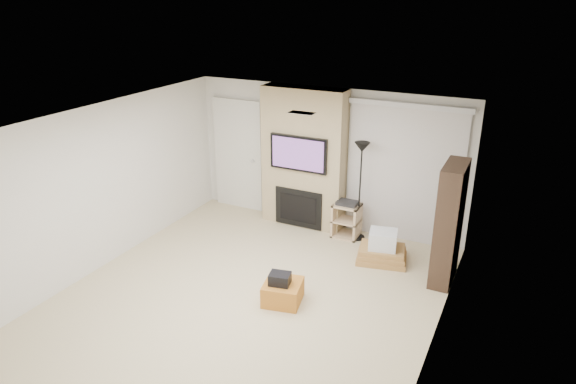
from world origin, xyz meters
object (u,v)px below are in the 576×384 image
at_px(bookshelf, 449,224).
at_px(box_stack, 382,250).
at_px(floor_lamp, 361,164).
at_px(av_stand, 347,218).
at_px(ottoman, 283,292).

bearing_deg(bookshelf, box_stack, 172.72).
xyz_separation_m(floor_lamp, av_stand, (-0.20, -0.02, -1.01)).
relative_size(floor_lamp, av_stand, 2.61).
bearing_deg(box_stack, av_stand, 144.75).
bearing_deg(floor_lamp, box_stack, -44.16).
xyz_separation_m(floor_lamp, bookshelf, (1.58, -0.72, -0.46)).
height_order(ottoman, box_stack, box_stack).
height_order(floor_lamp, box_stack, floor_lamp).
xyz_separation_m(ottoman, bookshelf, (1.87, 1.59, 0.75)).
distance_m(floor_lamp, av_stand, 1.03).
distance_m(floor_lamp, box_stack, 1.44).
bearing_deg(av_stand, floor_lamp, 4.72).
relative_size(box_stack, bookshelf, 0.48).
bearing_deg(floor_lamp, av_stand, -175.28).
relative_size(av_stand, bookshelf, 0.37).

